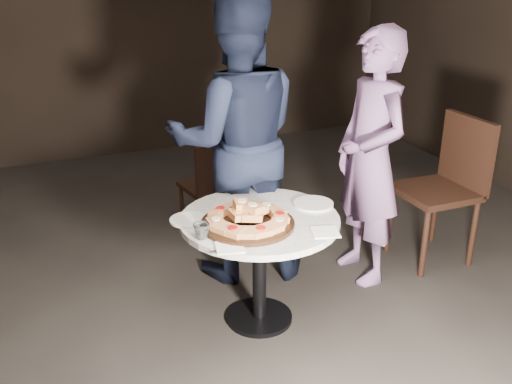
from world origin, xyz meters
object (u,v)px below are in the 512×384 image
at_px(chair_right, 448,179).
at_px(diner_teal, 370,159).
at_px(table, 260,237).
at_px(water_glass, 202,231).
at_px(serving_board, 248,224).
at_px(focaccia_pile, 248,216).
at_px(chair_far, 213,182).
at_px(diner_navy, 236,141).

bearing_deg(chair_right, diner_teal, -89.33).
distance_m(table, water_glass, 0.42).
relative_size(water_glass, diner_teal, 0.05).
relative_size(serving_board, chair_right, 0.50).
bearing_deg(table, focaccia_pile, -144.48).
bearing_deg(chair_far, water_glass, 60.24).
relative_size(table, chair_right, 1.02).
xyz_separation_m(focaccia_pile, diner_teal, (0.95, 0.30, 0.10)).
height_order(diner_navy, diner_teal, diner_navy).
relative_size(focaccia_pile, water_glass, 5.26).
relative_size(chair_right, diner_navy, 0.55).
relative_size(table, diner_navy, 0.56).
xyz_separation_m(serving_board, water_glass, (-0.27, -0.05, 0.03)).
xyz_separation_m(table, water_glass, (-0.37, -0.12, 0.16)).
distance_m(focaccia_pile, chair_far, 1.25).
bearing_deg(diner_navy, table, 94.32).
bearing_deg(focaccia_pile, serving_board, -109.25).
bearing_deg(table, serving_board, -144.44).
relative_size(water_glass, chair_right, 0.09).
bearing_deg(table, water_glass, -162.30).
distance_m(serving_board, chair_far, 1.24).
bearing_deg(water_glass, diner_teal, 15.68).
relative_size(table, diner_teal, 0.63).
relative_size(chair_far, diner_navy, 0.42).
distance_m(table, diner_teal, 0.92).
relative_size(chair_right, diner_teal, 0.62).
xyz_separation_m(serving_board, chair_right, (1.59, 0.29, -0.09)).
distance_m(chair_right, diner_teal, 0.68).
bearing_deg(chair_right, water_glass, -78.84).
bearing_deg(serving_board, table, 35.56).
distance_m(serving_board, chair_right, 1.62).
height_order(serving_board, diner_navy, diner_navy).
distance_m(water_glass, chair_far, 1.36).
relative_size(serving_board, diner_teal, 0.31).
relative_size(focaccia_pile, chair_right, 0.45).
bearing_deg(table, diner_navy, 80.48).
height_order(focaccia_pile, diner_navy, diner_navy).
height_order(focaccia_pile, chair_right, chair_right).
height_order(focaccia_pile, water_glass, focaccia_pile).
distance_m(serving_board, water_glass, 0.27).
height_order(table, serving_board, serving_board).
bearing_deg(table, chair_far, 84.30).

